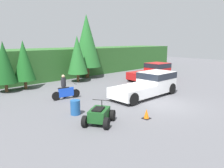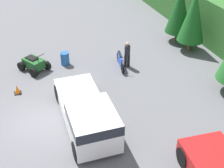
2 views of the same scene
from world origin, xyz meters
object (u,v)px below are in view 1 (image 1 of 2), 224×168
object	(u,v)px
steel_barrel	(75,107)
rider_person	(64,85)
quad_atv	(99,115)
pickup_truck_red	(153,71)
dirt_bike	(66,93)
pickup_truck_second	(149,84)
traffic_cone	(146,114)

from	to	relation	value
steel_barrel	rider_person	bearing A→B (deg)	66.43
quad_atv	steel_barrel	xyz separation A→B (m)	(-0.05, 2.08, -0.02)
pickup_truck_red	dirt_bike	xyz separation A→B (m)	(-11.55, -0.24, -0.50)
pickup_truck_second	rider_person	xyz separation A→B (m)	(-5.24, 4.21, 0.00)
dirt_bike	quad_atv	bearing A→B (deg)	-95.40
quad_atv	steel_barrel	bearing A→B (deg)	60.16
pickup_truck_red	pickup_truck_second	xyz separation A→B (m)	(-6.23, -4.01, 0.00)
pickup_truck_red	pickup_truck_second	size ratio (longest dim) A/B	0.88
traffic_cone	pickup_truck_red	bearing A→B (deg)	33.28
traffic_cone	dirt_bike	bearing A→B (deg)	97.00
pickup_truck_red	steel_barrel	distance (m)	13.65
pickup_truck_second	dirt_bike	world-z (taller)	pickup_truck_second
pickup_truck_second	dirt_bike	xyz separation A→B (m)	(-5.31, 3.77, -0.51)
pickup_truck_red	rider_person	world-z (taller)	pickup_truck_red
pickup_truck_second	quad_atv	distance (m)	7.09
pickup_truck_red	traffic_cone	distance (m)	12.83
dirt_bike	rider_person	bearing A→B (deg)	90.33
pickup_truck_red	dirt_bike	world-z (taller)	pickup_truck_red
rider_person	traffic_cone	bearing A→B (deg)	-75.88
pickup_truck_red	rider_person	bearing A→B (deg)	-175.87
pickup_truck_red	pickup_truck_second	bearing A→B (deg)	-142.13
pickup_truck_red	traffic_cone	bearing A→B (deg)	-141.57
dirt_bike	steel_barrel	world-z (taller)	dirt_bike
rider_person	steel_barrel	bearing A→B (deg)	-105.42
pickup_truck_red	pickup_truck_second	distance (m)	7.41
pickup_truck_red	steel_barrel	bearing A→B (deg)	-159.39
pickup_truck_second	traffic_cone	bearing A→B (deg)	-144.40
pickup_truck_second	traffic_cone	xyz separation A→B (m)	(-4.48, -3.03, -0.72)
dirt_bike	steel_barrel	bearing A→B (deg)	-104.78
quad_atv	traffic_cone	bearing A→B (deg)	-60.16
rider_person	steel_barrel	world-z (taller)	rider_person
dirt_bike	quad_atv	size ratio (longest dim) A/B	0.96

